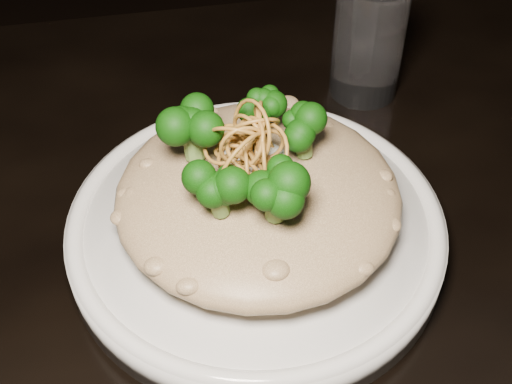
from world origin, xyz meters
The scene contains 7 objects.
table centered at (0.00, 0.00, 0.67)m, with size 1.10×0.80×0.75m.
plate centered at (-0.06, 0.06, 0.76)m, with size 0.27×0.27×0.03m, color silver.
risotto centered at (-0.05, 0.07, 0.80)m, with size 0.20×0.20×0.04m, color brown.
broccoli centered at (-0.05, 0.07, 0.85)m, with size 0.14×0.14×0.05m, color black, non-canonical shape.
cheese centered at (-0.06, 0.07, 0.83)m, with size 0.05×0.05×0.01m, color white.
shallots centered at (-0.06, 0.07, 0.85)m, with size 0.05×0.05×0.03m, color brown, non-canonical shape.
drinking_glass centered at (0.07, 0.23, 0.80)m, with size 0.06×0.06×0.11m, color white.
Camera 1 is at (-0.12, -0.27, 1.15)m, focal length 50.00 mm.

